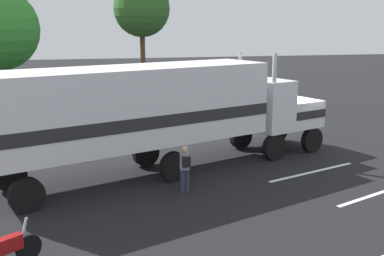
% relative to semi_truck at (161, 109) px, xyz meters
% --- Properties ---
extents(ground_plane, '(120.00, 120.00, 0.00)m').
position_rel_semi_truck_xyz_m(ground_plane, '(6.30, 2.18, -2.52)').
color(ground_plane, black).
extents(lane_stripe_near, '(4.22, 1.57, 0.01)m').
position_rel_semi_truck_xyz_m(lane_stripe_near, '(5.72, -1.32, -2.52)').
color(lane_stripe_near, silver).
rests_on(lane_stripe_near, ground_plane).
extents(lane_stripe_mid, '(4.17, 1.72, 0.01)m').
position_rel_semi_truck_xyz_m(lane_stripe_mid, '(6.90, -3.92, -2.52)').
color(lane_stripe_mid, silver).
rests_on(lane_stripe_mid, ground_plane).
extents(semi_truck, '(14.13, 7.28, 4.50)m').
position_rel_semi_truck_xyz_m(semi_truck, '(0.00, 0.00, 0.00)').
color(semi_truck, white).
rests_on(semi_truck, ground_plane).
extents(person_bystander, '(0.34, 0.46, 1.63)m').
position_rel_semi_truck_xyz_m(person_bystander, '(0.42, -2.32, -1.63)').
color(person_bystander, '#2D3347').
rests_on(person_bystander, ground_plane).
extents(parked_car, '(4.67, 3.89, 1.57)m').
position_rel_semi_truck_xyz_m(parked_car, '(-2.35, 11.69, -1.72)').
color(parked_car, black).
rests_on(parked_car, ground_plane).
extents(motorcycle, '(1.76, 1.32, 1.12)m').
position_rel_semi_truck_xyz_m(motorcycle, '(-4.86, -6.43, -2.04)').
color(motorcycle, black).
rests_on(motorcycle, ground_plane).
extents(tree_center, '(4.84, 4.84, 9.37)m').
position_rel_semi_truck_xyz_m(tree_center, '(2.33, 23.67, 4.39)').
color(tree_center, brown).
rests_on(tree_center, ground_plane).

